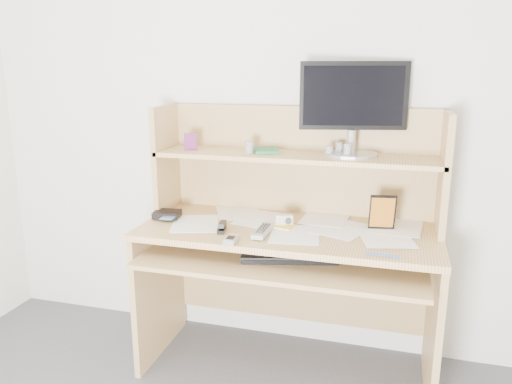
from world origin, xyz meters
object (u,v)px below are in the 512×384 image
(tv_remote, at_px, (263,231))
(monitor, at_px, (353,106))
(desk, at_px, (291,234))
(keyboard, at_px, (289,256))
(game_case, at_px, (382,212))

(tv_remote, distance_m, monitor, 0.72)
(tv_remote, relative_size, monitor, 0.39)
(desk, distance_m, keyboard, 0.22)
(game_case, distance_m, monitor, 0.51)
(keyboard, xyz_separation_m, game_case, (0.39, 0.21, 0.18))
(keyboard, relative_size, game_case, 2.69)
(keyboard, height_order, tv_remote, tv_remote)
(game_case, bearing_deg, desk, 170.39)
(game_case, xyz_separation_m, monitor, (-0.17, 0.12, 0.47))
(monitor, bearing_deg, game_case, -48.02)
(tv_remote, bearing_deg, keyboard, -5.85)
(desk, bearing_deg, game_case, 0.00)
(keyboard, distance_m, tv_remote, 0.16)
(keyboard, bearing_deg, tv_remote, 158.67)
(desk, xyz_separation_m, game_case, (0.43, 0.00, 0.15))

